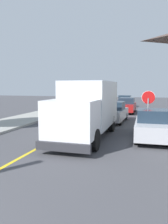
# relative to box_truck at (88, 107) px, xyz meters

# --- Properties ---
(centre_line_yellow) EXTENTS (0.16, 56.00, 0.01)m
(centre_line_yellow) POSITION_rel_box_truck_xyz_m (-1.64, -0.02, -1.76)
(centre_line_yellow) COLOR gold
(centre_line_yellow) RESTS_ON ground
(box_truck) EXTENTS (2.40, 7.18, 3.20)m
(box_truck) POSITION_rel_box_truck_xyz_m (0.00, 0.00, 0.00)
(box_truck) COLOR silver
(box_truck) RESTS_ON ground
(parked_car_near) EXTENTS (2.01, 4.48, 1.67)m
(parked_car_near) POSITION_rel_box_truck_xyz_m (0.56, 5.96, -0.97)
(parked_car_near) COLOR #B7B7BC
(parked_car_near) RESTS_ON ground
(parked_car_mid) EXTENTS (1.83, 4.41, 1.67)m
(parked_car_mid) POSITION_rel_box_truck_xyz_m (0.94, 12.69, -0.97)
(parked_car_mid) COLOR maroon
(parked_car_mid) RESTS_ON ground
(parked_car_far) EXTENTS (1.86, 4.42, 1.67)m
(parked_car_far) POSITION_rel_box_truck_xyz_m (-0.03, 19.65, -0.97)
(parked_car_far) COLOR black
(parked_car_far) RESTS_ON ground
(parked_van_across) EXTENTS (1.91, 4.44, 1.67)m
(parked_van_across) POSITION_rel_box_truck_xyz_m (3.56, 0.44, -0.97)
(parked_van_across) COLOR #B7B7BC
(parked_van_across) RESTS_ON ground
(stop_sign) EXTENTS (0.80, 0.10, 2.65)m
(stop_sign) POSITION_rel_box_truck_xyz_m (3.30, 1.76, 0.09)
(stop_sign) COLOR gray
(stop_sign) RESTS_ON ground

